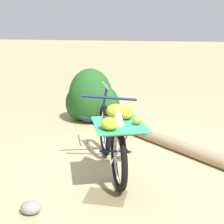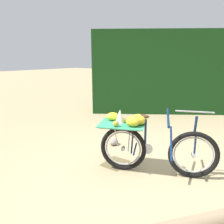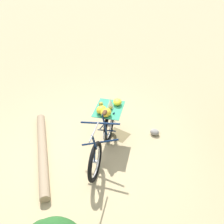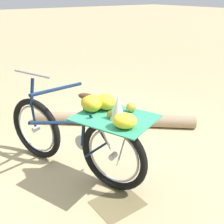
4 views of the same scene
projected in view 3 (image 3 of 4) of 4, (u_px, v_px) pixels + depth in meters
The scene contains 5 objects.
ground_plane at pixel (101, 152), 4.91m from camera, with size 60.00×60.00×0.00m, color tan.
bicycle at pixel (104, 132), 4.65m from camera, with size 0.98×1.77×1.03m.
fallen_log at pixel (42, 151), 4.82m from camera, with size 0.18×0.18×2.33m, color #9E8466.
path_stone at pixel (155, 132), 5.34m from camera, with size 0.21×0.17×0.13m, color gray.
leaf_litter_patch at pixel (118, 135), 5.35m from camera, with size 0.44×0.36×0.01m, color olive.
Camera 3 is at (2.16, -2.81, 3.50)m, focal length 38.57 mm.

